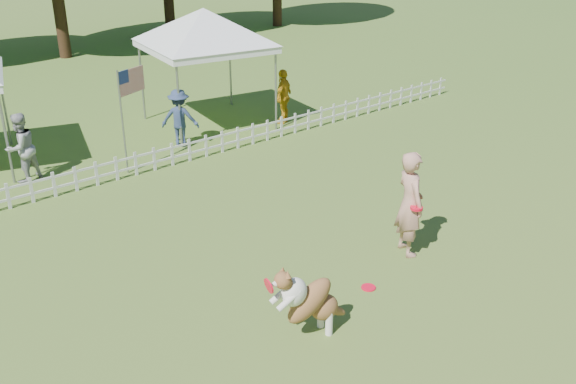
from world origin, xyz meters
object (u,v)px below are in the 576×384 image
object	(u,v)px
canopy_tent_right	(206,69)
flag_pole	(123,123)
spectator_b	(180,118)
spectator_a	(21,148)
dog	(311,300)
handler	(410,204)
frisbee_on_turf	(368,287)
spectator_c	(283,96)

from	to	relation	value
canopy_tent_right	flag_pole	xyz separation A→B (m)	(-3.64, -2.00, -0.38)
flag_pole	spectator_b	world-z (taller)	flag_pole
spectator_a	spectator_b	bearing A→B (deg)	154.11
dog	handler	bearing A→B (deg)	23.43
canopy_tent_right	spectator_b	bearing A→B (deg)	-136.92
frisbee_on_turf	spectator_a	bearing A→B (deg)	109.17
dog	canopy_tent_right	world-z (taller)	canopy_tent_right
handler	spectator_a	world-z (taller)	handler
handler	spectator_b	size ratio (longest dim) A/B	1.29
dog	canopy_tent_right	xyz separation A→B (m)	(4.44, 9.76, 1.01)
frisbee_on_turf	canopy_tent_right	size ratio (longest dim) A/B	0.08
flag_pole	spectator_c	bearing A→B (deg)	-16.72
dog	frisbee_on_turf	size ratio (longest dim) A/B	5.12
handler	spectator_b	world-z (taller)	handler
dog	spectator_c	distance (m)	10.54
handler	dog	xyz separation A→B (m)	(-3.11, -0.82, -0.37)
dog	frisbee_on_turf	xyz separation A→B (m)	(1.65, 0.37, -0.63)
canopy_tent_right	flag_pole	size ratio (longest dim) A/B	1.30
flag_pole	spectator_b	size ratio (longest dim) A/B	1.63
handler	spectator_a	distance (m)	9.15
spectator_a	spectator_b	size ratio (longest dim) A/B	1.06
dog	canopy_tent_right	bearing A→B (deg)	74.19
frisbee_on_turf	flag_pole	bearing A→B (deg)	96.56
canopy_tent_right	spectator_a	xyz separation A→B (m)	(-5.73, -0.92, -0.83)
frisbee_on_turf	canopy_tent_right	bearing A→B (deg)	73.46
handler	canopy_tent_right	world-z (taller)	canopy_tent_right
frisbee_on_turf	spectator_b	world-z (taller)	spectator_b
canopy_tent_right	spectator_a	distance (m)	5.86
canopy_tent_right	spectator_b	xyz separation A→B (m)	(-1.61, -1.12, -0.87)
spectator_c	flag_pole	bearing A→B (deg)	-20.84
spectator_c	canopy_tent_right	bearing A→B (deg)	-63.48
handler	spectator_a	size ratio (longest dim) A/B	1.22
dog	spectator_b	xyz separation A→B (m)	(2.83, 8.64, 0.14)
flag_pole	frisbee_on_turf	bearing A→B (deg)	-107.57
dog	flag_pole	xyz separation A→B (m)	(0.80, 7.76, 0.63)
spectator_a	dog	bearing A→B (deg)	75.27
handler	spectator_b	distance (m)	7.82
frisbee_on_turf	spectator_a	size ratio (longest dim) A/B	0.15
spectator_b	frisbee_on_turf	bearing A→B (deg)	123.36
frisbee_on_turf	flag_pole	world-z (taller)	flag_pole
spectator_a	canopy_tent_right	bearing A→B (deg)	166.05
dog	spectator_b	world-z (taller)	spectator_b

